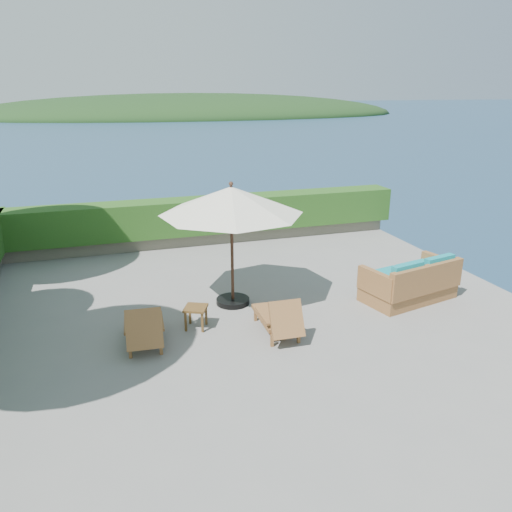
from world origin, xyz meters
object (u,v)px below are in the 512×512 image
object	(u,v)px
patio_umbrella	(231,202)
lounge_left	(144,326)
lounge_right	(278,317)
side_table	(196,311)
wicker_loveseat	(411,283)

from	to	relation	value
patio_umbrella	lounge_left	xyz separation A→B (m)	(-1.98, -1.28, -1.87)
lounge_left	patio_umbrella	bearing A→B (deg)	36.86
patio_umbrella	lounge_left	bearing A→B (deg)	-147.08
lounge_right	side_table	distance (m)	1.59
lounge_left	side_table	world-z (taller)	lounge_left
patio_umbrella	lounge_right	distance (m)	2.53
lounge_right	wicker_loveseat	size ratio (longest dim) A/B	0.66
lounge_right	side_table	size ratio (longest dim) A/B	2.68
wicker_loveseat	lounge_left	bearing A→B (deg)	170.33
lounge_left	lounge_right	size ratio (longest dim) A/B	1.04
lounge_left	wicker_loveseat	xyz separation A→B (m)	(5.71, 0.30, 0.03)
side_table	lounge_left	bearing A→B (deg)	-159.36
lounge_left	side_table	bearing A→B (deg)	24.59
patio_umbrella	side_table	world-z (taller)	patio_umbrella
lounge_right	wicker_loveseat	world-z (taller)	wicker_loveseat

